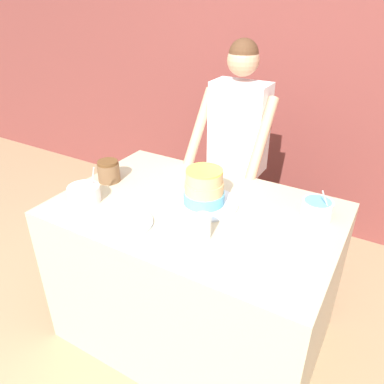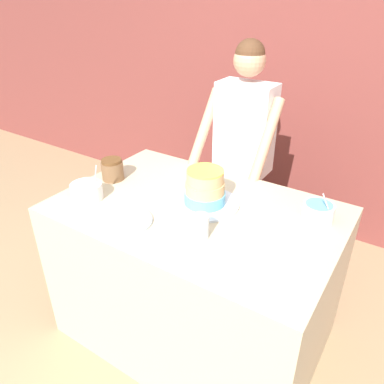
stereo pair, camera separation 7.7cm
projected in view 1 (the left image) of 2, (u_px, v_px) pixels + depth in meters
The scene contains 9 objects.
wall_back at pixel (296, 71), 2.89m from camera, with size 10.00×0.05×2.60m.
counter at pixel (195, 274), 2.12m from camera, with size 1.43×0.94×0.88m.
person_baker at pixel (238, 140), 2.47m from camera, with size 0.49×0.44×1.62m.
cake at pixel (204, 190), 1.91m from camera, with size 0.36×0.36×0.20m.
frosting_bowl_blue at pixel (317, 208), 1.81m from camera, with size 0.15×0.15×0.19m.
frosting_bowl_pink at pixel (84, 193), 1.95m from camera, with size 0.17×0.17×0.19m.
drinking_glass at pixel (203, 226), 1.67m from camera, with size 0.07×0.07×0.11m.
ceramic_plate at pixel (126, 223), 1.78m from camera, with size 0.26×0.26×0.01m.
stoneware_jar at pixel (109, 171), 2.15m from camera, with size 0.13×0.13×0.12m.
Camera 1 is at (0.81, -0.95, 1.88)m, focal length 35.00 mm.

